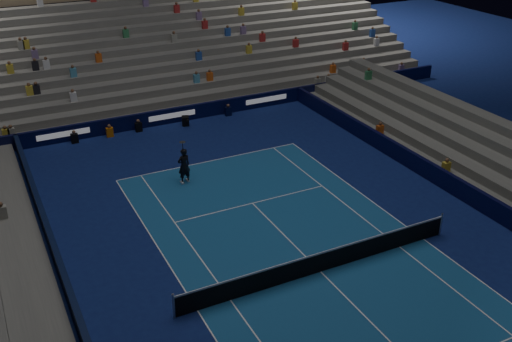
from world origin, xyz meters
name	(u,v)px	position (x,y,z in m)	size (l,w,h in m)	color
ground	(320,272)	(0.00, 0.00, 0.00)	(90.00, 90.00, 0.00)	#0E1A55
court_surface	(320,272)	(0.00, 0.00, 0.01)	(10.97, 23.77, 0.01)	#184F88
sponsor_barrier_far	(172,116)	(0.00, 18.50, 0.50)	(44.00, 0.25, 1.00)	black
sponsor_barrier_east	(494,209)	(9.70, 0.00, 0.50)	(0.25, 37.00, 1.00)	black
sponsor_barrier_west	(83,335)	(-9.70, 0.00, 0.50)	(0.25, 37.00, 1.00)	black
grandstand_main	(128,40)	(0.00, 27.90, 3.38)	(44.00, 15.20, 11.20)	slate
tennis_net	(321,262)	(0.00, 0.00, 0.50)	(12.90, 0.10, 1.10)	#B2B2B7
tennis_player	(184,166)	(-2.23, 10.08, 0.99)	(0.72, 0.47, 1.97)	black
broadcast_camera	(186,121)	(0.66, 17.66, 0.31)	(0.59, 0.97, 0.60)	black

